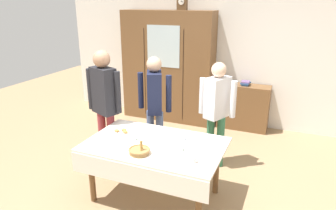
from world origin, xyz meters
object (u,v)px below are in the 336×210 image
object	(u,v)px
spoon_mid_right	(149,131)
person_near_right_end	(155,100)
person_beside_shelf	(104,99)
pastry_plate	(121,132)
tea_cup_near_right	(193,160)
mantel_clock	(182,3)
spoon_center	(109,144)
bookshelf_low	(243,107)
bread_basket	(139,151)
book_stack	(245,83)
tea_cup_near_left	(134,138)
wall_cabinet	(168,67)
tea_cup_far_right	(183,137)
person_behind_table_right	(217,106)
spoon_mid_left	(198,147)
tea_cup_center	(180,149)
dining_table	(154,152)

from	to	relation	value
spoon_mid_right	person_near_right_end	size ratio (longest dim) A/B	0.07
person_beside_shelf	pastry_plate	bearing A→B (deg)	-35.06
tea_cup_near_right	spoon_mid_right	distance (m)	0.96
mantel_clock	spoon_center	distance (m)	3.19
bookshelf_low	bread_basket	xyz separation A→B (m)	(-0.66, -2.90, 0.34)
pastry_plate	person_beside_shelf	size ratio (longest dim) A/B	0.16
book_stack	spoon_center	distance (m)	3.06
pastry_plate	tea_cup_near_left	bearing A→B (deg)	-25.40
wall_cabinet	tea_cup_far_right	xyz separation A→B (m)	(1.17, -2.33, -0.32)
pastry_plate	person_behind_table_right	size ratio (longest dim) A/B	0.18
spoon_mid_right	spoon_center	size ratio (longest dim) A/B	1.00
bookshelf_low	spoon_mid_left	bearing A→B (deg)	-92.84
wall_cabinet	tea_cup_near_right	distance (m)	3.19
spoon_mid_left	tea_cup_near_right	bearing A→B (deg)	-79.28
bread_basket	spoon_mid_right	size ratio (longest dim) A/B	2.02
mantel_clock	person_behind_table_right	bearing A→B (deg)	-54.14
bookshelf_low	tea_cup_center	bearing A→B (deg)	-95.78
tea_cup_near_right	person_near_right_end	size ratio (longest dim) A/B	0.08
tea_cup_near_right	dining_table	bearing A→B (deg)	158.05
wall_cabinet	book_stack	distance (m)	1.53
tea_cup_near_left	dining_table	bearing A→B (deg)	-3.14
book_stack	person_near_right_end	world-z (taller)	person_near_right_end
dining_table	person_behind_table_right	world-z (taller)	person_behind_table_right
tea_cup_near_left	wall_cabinet	bearing A→B (deg)	103.67
bookshelf_low	pastry_plate	world-z (taller)	bookshelf_low
mantel_clock	book_stack	size ratio (longest dim) A/B	1.17
spoon_mid_left	person_near_right_end	size ratio (longest dim) A/B	0.07
tea_cup_far_right	tea_cup_center	distance (m)	0.30
book_stack	person_beside_shelf	world-z (taller)	person_beside_shelf
tea_cup_near_left	tea_cup_near_right	bearing A→B (deg)	-16.10
pastry_plate	tea_cup_far_right	bearing A→B (deg)	9.36
spoon_center	person_beside_shelf	size ratio (longest dim) A/B	0.07
tea_cup_center	spoon_mid_right	bearing A→B (deg)	147.32
mantel_clock	book_stack	xyz separation A→B (m)	(1.23, 0.05, -1.38)
wall_cabinet	spoon_mid_left	distance (m)	2.84
spoon_mid_left	mantel_clock	bearing A→B (deg)	114.39
book_stack	tea_cup_near_right	bearing A→B (deg)	-91.09
tea_cup_center	person_behind_table_right	size ratio (longest dim) A/B	0.08
book_stack	spoon_center	xyz separation A→B (m)	(-1.10, -2.85, -0.15)
bread_basket	person_beside_shelf	distance (m)	1.16
dining_table	bread_basket	distance (m)	0.30
spoon_center	tea_cup_center	bearing A→B (deg)	12.09
tea_cup_far_right	bread_basket	bearing A→B (deg)	-121.35
tea_cup_far_right	tea_cup_center	bearing A→B (deg)	-75.06
book_stack	person_beside_shelf	size ratio (longest dim) A/B	0.12
spoon_mid_left	spoon_center	distance (m)	1.03
person_near_right_end	person_behind_table_right	world-z (taller)	person_near_right_end
tea_cup_center	spoon_mid_left	xyz separation A→B (m)	(0.15, 0.17, -0.02)
tea_cup_near_right	wall_cabinet	bearing A→B (deg)	117.41
spoon_mid_left	person_beside_shelf	bearing A→B (deg)	168.61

